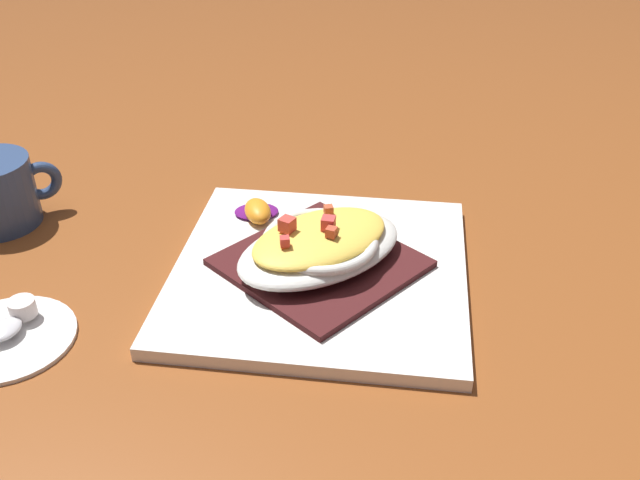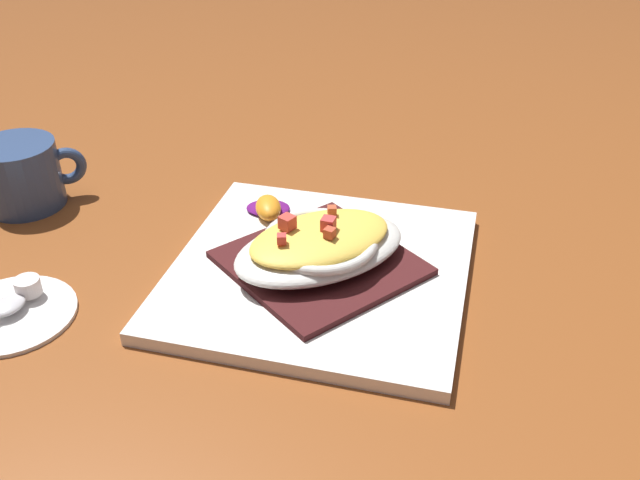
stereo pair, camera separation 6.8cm
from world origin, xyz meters
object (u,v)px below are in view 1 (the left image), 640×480
Objects in this scene: gratin_dish at (320,244)px; creamer_saucer at (7,337)px; spoon at (1,333)px; creamer_cup_0 at (22,308)px; square_plate at (320,271)px; orange_garnish at (257,211)px.

gratin_dish reaches higher than creamer_saucer.
gratin_dish reaches higher than spoon.
square_plate is at bearing -169.05° from creamer_cup_0.
orange_garnish is 0.47× the size of creamer_saucer.
square_plate is 0.29m from creamer_saucer.
creamer_saucer is at bearing -108.99° from spoon.
orange_garnish is at bearing -141.54° from creamer_saucer.
square_plate is at bearing 173.91° from gratin_dish.
orange_garnish is at bearing -140.98° from spoon.
gratin_dish is 0.28m from creamer_cup_0.
square_plate is 1.38× the size of gratin_dish.
spoon is (0.28, 0.08, 0.01)m from square_plate.
creamer_cup_0 is at bearing -108.99° from creamer_saucer.
gratin_dish is 0.29m from creamer_saucer.
creamer_cup_0 is at bearing -108.99° from spoon.
orange_garnish is (0.06, -0.09, -0.02)m from gratin_dish.
creamer_cup_0 is (-0.01, -0.03, 0.00)m from spoon.
creamer_saucer is (0.28, 0.08, -0.04)m from gratin_dish.
creamer_saucer is at bearing 38.46° from orange_garnish.
creamer_saucer is (0.22, 0.17, -0.02)m from orange_garnish.
creamer_cup_0 reaches higher than creamer_saucer.
square_plate is 0.03m from gratin_dish.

